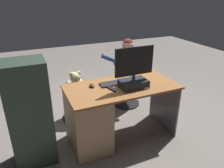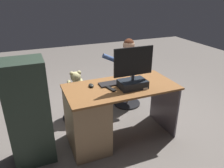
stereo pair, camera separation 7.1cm
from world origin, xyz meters
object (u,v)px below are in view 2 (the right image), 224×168
(person, at_px, (123,69))
(visitor_chair, at_px, (127,91))
(desk, at_px, (94,116))
(cup, at_px, (133,75))
(computer_mouse, at_px, (91,85))
(monitor, at_px, (133,75))
(office_chair_teddy, at_px, (78,104))
(keyboard, at_px, (115,83))
(tv_remote, at_px, (111,89))
(teddy_bear, at_px, (76,83))

(person, bearing_deg, visitor_chair, -173.85)
(desk, height_order, visitor_chair, desk)
(cup, bearing_deg, computer_mouse, 6.02)
(monitor, distance_m, office_chair_teddy, 1.16)
(visitor_chair, distance_m, person, 0.42)
(monitor, distance_m, visitor_chair, 1.16)
(computer_mouse, distance_m, person, 1.00)
(keyboard, xyz_separation_m, visitor_chair, (-0.52, -0.70, -0.51))
(tv_remote, bearing_deg, keyboard, -143.65)
(keyboard, bearing_deg, monitor, 127.93)
(teddy_bear, height_order, visitor_chair, teddy_bear)
(desk, relative_size, monitor, 2.77)
(keyboard, relative_size, teddy_bear, 1.22)
(desk, relative_size, cup, 14.31)
(tv_remote, xyz_separation_m, visitor_chair, (-0.64, -0.84, -0.51))
(keyboard, relative_size, tv_remote, 2.80)
(teddy_bear, bearing_deg, keyboard, 121.38)
(monitor, xyz_separation_m, tv_remote, (0.26, -0.04, -0.15))
(keyboard, height_order, visitor_chair, keyboard)
(monitor, height_order, office_chair_teddy, monitor)
(monitor, bearing_deg, cup, -117.66)
(teddy_bear, relative_size, person, 0.30)
(computer_mouse, distance_m, visitor_chair, 1.19)
(computer_mouse, height_order, cup, cup)
(desk, xyz_separation_m, computer_mouse, (-0.01, -0.12, 0.37))
(tv_remote, distance_m, office_chair_teddy, 0.95)
(cup, relative_size, visitor_chair, 0.21)
(keyboard, relative_size, computer_mouse, 4.38)
(office_chair_teddy, bearing_deg, cup, 142.22)
(monitor, bearing_deg, keyboard, -52.07)
(keyboard, xyz_separation_m, tv_remote, (0.12, 0.14, -0.00))
(keyboard, xyz_separation_m, office_chair_teddy, (0.37, -0.60, -0.53))
(keyboard, bearing_deg, cup, -163.23)
(desk, bearing_deg, cup, -163.48)
(tv_remote, relative_size, person, 0.13)
(cup, bearing_deg, person, -103.47)
(desk, relative_size, visitor_chair, 3.05)
(office_chair_teddy, bearing_deg, person, -173.85)
(cup, bearing_deg, tv_remote, 29.28)
(computer_mouse, bearing_deg, cup, -173.98)
(visitor_chair, bearing_deg, person, 6.15)
(keyboard, relative_size, person, 0.37)
(person, bearing_deg, computer_mouse, 41.63)
(office_chair_teddy, relative_size, person, 0.42)
(keyboard, distance_m, tv_remote, 0.18)
(computer_mouse, bearing_deg, teddy_bear, -84.24)
(office_chair_teddy, bearing_deg, keyboard, 121.87)
(desk, height_order, teddy_bear, teddy_bear)
(office_chair_teddy, bearing_deg, visitor_chair, -173.85)
(person, bearing_deg, office_chair_teddy, 6.15)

